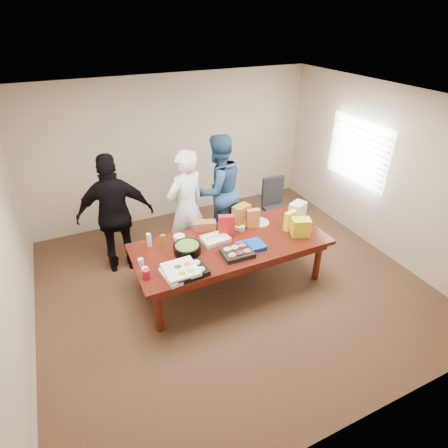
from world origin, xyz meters
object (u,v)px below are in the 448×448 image
person_center (186,208)px  conference_table (231,263)px  salad_bowl (187,249)px  office_chair (277,208)px  sheet_cake (216,239)px  person_right (218,190)px

person_center → conference_table: bearing=90.5°
salad_bowl → office_chair: bearing=24.8°
conference_table → sheet_cake: bearing=143.6°
office_chair → person_right: 1.19m
conference_table → salad_bowl: (-0.65, 0.03, 0.44)m
salad_bowl → sheet_cake: bearing=12.2°
conference_table → person_center: (-0.34, 0.90, 0.58)m
salad_bowl → person_right: bearing=50.2°
salad_bowl → conference_table: bearing=-3.0°
office_chair → sheet_cake: bearing=-147.6°
person_center → person_right: 0.79m
person_right → salad_bowl: 1.60m
office_chair → person_center: 1.83m
office_chair → salad_bowl: bearing=-150.9°
conference_table → person_right: bearing=73.8°
office_chair → person_right: person_right is taller
conference_table → salad_bowl: size_ratio=7.38×
conference_table → person_center: 1.12m
office_chair → person_right: bearing=170.5°
person_center → sheet_cake: size_ratio=5.07×
person_right → sheet_cake: 1.26m
salad_bowl → person_center: bearing=70.3°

